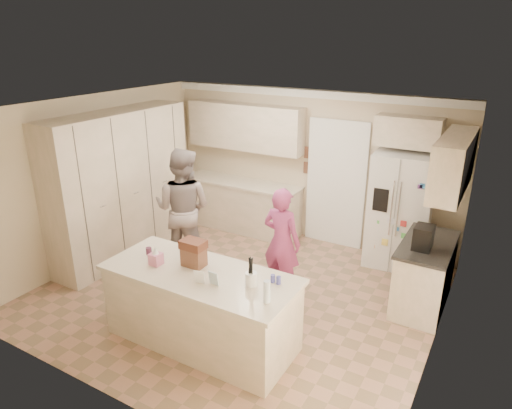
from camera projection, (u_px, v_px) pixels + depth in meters
The scene contains 41 objects.
floor at pixel (238, 294), 6.46m from camera, with size 5.20×4.60×0.02m, color #A2775F.
ceiling at pixel (234, 107), 5.53m from camera, with size 5.20×4.60×0.02m, color white.
wall_back at pixel (308, 166), 7.87m from camera, with size 5.20×0.02×2.60m, color beige.
wall_front at pixel (100, 287), 4.13m from camera, with size 5.20×0.02×2.60m, color beige.
wall_left at pixel (97, 178), 7.22m from camera, with size 0.02×4.60×2.60m, color beige.
wall_right at pixel (446, 253), 4.78m from camera, with size 0.02×4.60×2.60m, color beige.
crown_back at pixel (309, 94), 7.39m from camera, with size 5.20×0.08×0.12m, color white.
pantry_bank at pixel (121, 185), 7.28m from camera, with size 0.60×2.60×2.35m, color beige.
back_base_cab at pixel (242, 206), 8.46m from camera, with size 2.20×0.60×0.88m, color beige.
back_countertop at pixel (242, 183), 8.29m from camera, with size 2.24×0.63×0.04m, color beige.
back_upper_cab at pixel (245, 127), 8.05m from camera, with size 2.20×0.35×0.80m, color beige.
doorway_opening at pixel (336, 185), 7.68m from camera, with size 0.90×0.06×2.10m, color black.
doorway_casing at pixel (336, 186), 7.65m from camera, with size 1.02×0.03×2.22m, color white.
wall_frame_upper at pixel (308, 153), 7.74m from camera, with size 0.15×0.02×0.20m, color brown.
wall_frame_lower at pixel (308, 168), 7.83m from camera, with size 0.15×0.02×0.20m, color brown.
refrigerator at pixel (400, 211), 7.00m from camera, with size 0.90×0.70×1.80m, color white.
fridge_seam at pixel (394, 218), 6.71m from camera, with size 0.01×0.02×1.78m, color gray.
fridge_dispenser at pixel (381, 200), 6.72m from camera, with size 0.22×0.03×0.35m, color black.
fridge_handle_l at pixel (391, 208), 6.67m from camera, with size 0.02×0.02×0.85m, color silver.
fridge_handle_r at pixel (398, 210), 6.62m from camera, with size 0.02×0.02×0.85m, color silver.
over_fridge_cab at pixel (408, 132), 6.66m from camera, with size 0.95×0.35×0.45m, color beige.
right_base_cab at pixel (424, 276), 6.04m from camera, with size 0.60×1.20×0.88m, color beige.
right_countertop at pixel (428, 244), 5.88m from camera, with size 0.63×1.24×0.04m, color #2D2B28.
right_upper_cab at pixel (454, 164), 5.61m from camera, with size 0.35×1.50×0.70m, color beige.
coffee_maker at pixel (423, 237), 5.68m from camera, with size 0.22×0.28×0.30m, color black.
island_base at pixel (201, 309), 5.32m from camera, with size 2.20×0.90×0.88m, color beige.
island_top at pixel (200, 274), 5.16m from camera, with size 2.28×0.96×0.05m, color beige.
utensil_crock at pixel (251, 279), 4.86m from camera, with size 0.13×0.13×0.15m, color white.
tissue_box at pixel (156, 259), 5.30m from camera, with size 0.13×0.13×0.14m, color #D27299.
tissue_plume at pixel (155, 250), 5.26m from camera, with size 0.08×0.08×0.08m, color white.
dollhouse_body at pixel (194, 257), 5.26m from camera, with size 0.26×0.18×0.22m, color brown.
dollhouse_roof at pixel (193, 244), 5.20m from camera, with size 0.28×0.20×0.10m, color #592D1E.
jam_jar at pixel (149, 251), 5.55m from camera, with size 0.07×0.07×0.09m, color #59263F.
greeting_card_a at pixel (199, 277), 4.89m from camera, with size 0.12×0.01×0.16m, color white.
greeting_card_b at pixel (213, 279), 4.86m from camera, with size 0.12×0.01×0.16m, color silver.
water_bottle at pixel (267, 292), 4.54m from camera, with size 0.07×0.07×0.24m, color silver.
shaker_salt at pixel (273, 279), 4.93m from camera, with size 0.05×0.05×0.09m, color #414399.
shaker_pepper at pixel (279, 280), 4.89m from camera, with size 0.05×0.05×0.09m, color #414399.
teen_boy at pixel (183, 209), 6.95m from camera, with size 0.92×0.71×1.89m, color gray.
teen_girl at pixel (282, 242), 6.23m from camera, with size 0.57×0.37×1.56m, color #B63D94.
fridge_magnets at pixel (394, 218), 6.70m from camera, with size 0.76×0.02×1.44m, color tan, non-canonical shape.
Camera 1 is at (3.02, -4.71, 3.46)m, focal length 32.00 mm.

